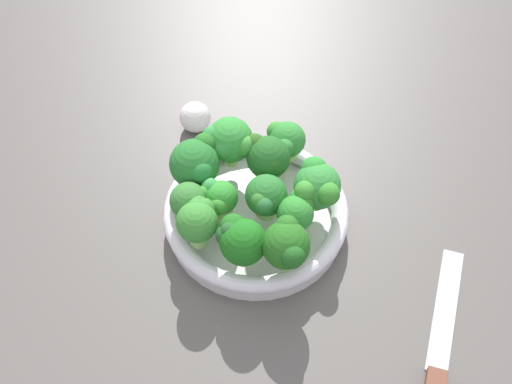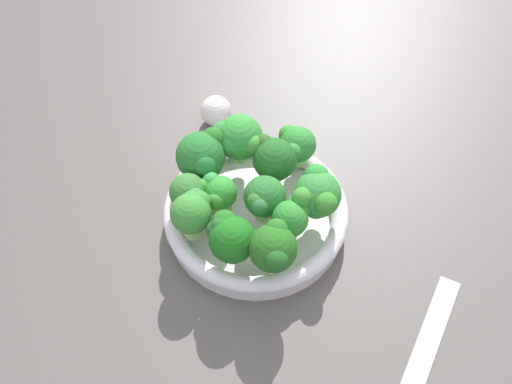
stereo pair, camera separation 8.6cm
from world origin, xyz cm
name	(u,v)px [view 1 (the left image)]	position (x,y,z in cm)	size (l,w,h in cm)	color
ground_plane	(275,214)	(0.00, 0.00, -1.25)	(130.00, 130.00, 2.50)	#56514D
bowl	(256,215)	(1.39, -3.21, 2.06)	(24.05, 24.05, 4.03)	white
broccoli_floret_0	(240,240)	(7.97, -7.61, 7.99)	(6.37, 5.74, 6.70)	#7DC355
broccoli_floret_1	(229,141)	(-6.50, -4.02, 8.49)	(6.30, 6.57, 7.47)	#93C161
broccoli_floret_2	(317,185)	(3.74, 3.99, 8.00)	(7.15, 6.54, 6.72)	#8EC863
broccoli_floret_3	(266,197)	(2.96, -2.53, 7.61)	(5.78, 5.28, 6.30)	#80B958
broccoli_floret_4	(196,164)	(-4.70, -9.10, 8.13)	(6.82, 6.67, 7.27)	#99CF6A
broccoli_floret_5	(298,211)	(6.16, 0.44, 7.44)	(5.18, 4.84, 5.74)	#93C773
broccoli_floret_6	(220,199)	(0.85, -7.81, 7.11)	(4.96, 4.26, 5.35)	#9ED162
broccoli_floret_7	(269,157)	(-2.84, 0.07, 7.69)	(5.96, 5.69, 6.49)	#8BC357
broccoli_floret_8	(198,220)	(3.73, -11.45, 8.21)	(5.44, 5.14, 6.76)	#92C468
broccoli_floret_9	(286,140)	(-5.15, 3.40, 7.19)	(5.90, 4.84, 5.66)	#86CB58
broccoli_floret_10	(286,244)	(10.76, -2.91, 8.62)	(6.57, 5.73, 7.31)	#9FD269
broccoli_floret_11	(190,200)	(-0.11, -11.37, 7.27)	(5.32, 5.30, 5.67)	#80B35E
knife	(437,372)	(28.06, 9.00, 0.55)	(22.74, 17.85, 1.50)	silver
garlic_bulb	(195,117)	(-17.82, -5.57, 2.28)	(4.56, 4.56, 4.56)	silver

